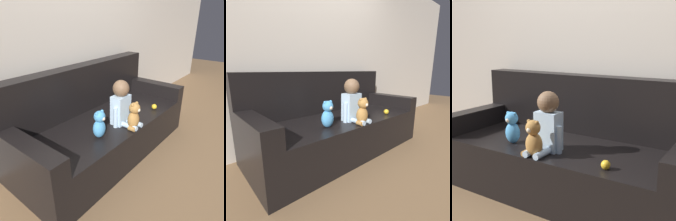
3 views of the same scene
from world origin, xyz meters
TOP-DOWN VIEW (x-y plane):
  - ground_plane at (0.00, 0.00)m, footprint 12.00×12.00m
  - wall_back at (0.00, 0.53)m, footprint 8.00×0.05m
  - couch at (0.00, 0.07)m, footprint 2.09×0.88m
  - person_baby at (-0.01, -0.21)m, footprint 0.26×0.31m
  - teddy_bear_brown at (-0.02, -0.37)m, footprint 0.16×0.12m
  - plush_toy_side at (-0.35, -0.22)m, footprint 0.13×0.12m
  - toy_ball at (0.52, -0.31)m, footprint 0.06×0.06m

SIDE VIEW (x-z plane):
  - ground_plane at x=0.00m, z-range 0.00..0.00m
  - couch at x=0.00m, z-range -0.16..0.79m
  - toy_ball at x=0.52m, z-range 0.42..0.48m
  - teddy_bear_brown at x=-0.02m, z-range 0.41..0.68m
  - plush_toy_side at x=-0.35m, z-range 0.42..0.68m
  - person_baby at x=-0.01m, z-range 0.41..0.86m
  - wall_back at x=0.00m, z-range 0.00..2.60m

